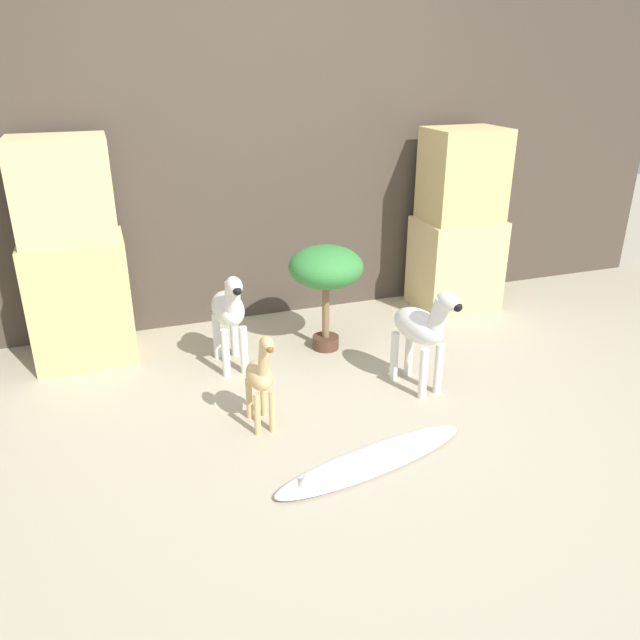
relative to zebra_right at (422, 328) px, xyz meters
The scene contains 9 objects.
ground_plane 0.66m from the zebra_right, 149.43° to the right, with size 14.00×14.00×0.00m, color #B2A88E.
wall_back 1.64m from the zebra_right, 108.52° to the left, with size 6.40×0.08×2.20m.
rock_pillar_left 2.08m from the zebra_right, 149.29° to the left, with size 0.58×0.45×1.35m.
rock_pillar_right 1.37m from the zebra_right, 51.53° to the left, with size 0.58×0.45×1.30m.
zebra_right is the anchor object (origin of this frame).
zebra_left 1.13m from the zebra_right, 147.50° to the left, with size 0.19×0.49×0.64m.
giraffe_figurine 0.95m from the zebra_right, behind, with size 0.13×0.36×0.57m.
potted_palm_front 0.76m from the zebra_right, 115.43° to the left, with size 0.46×0.46×0.68m.
surfboard 0.87m from the zebra_right, 133.58° to the right, with size 1.06×0.44×0.09m.
Camera 1 is at (-1.11, -2.49, 1.77)m, focal length 35.00 mm.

